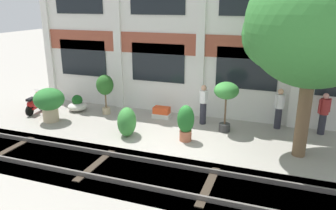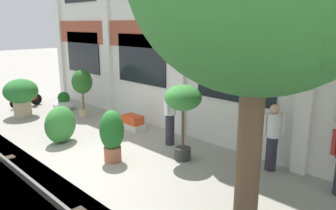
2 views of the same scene
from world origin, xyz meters
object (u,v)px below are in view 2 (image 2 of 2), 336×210
potted_plant_fluted_column (112,134)px  potted_plant_terracotta_small (183,103)px  potted_plant_wide_bowl (64,103)px  topiary_hedge (61,125)px  resident_watching_tracks (170,115)px  potted_plant_ribbed_drum (21,94)px  resident_by_doorway (273,135)px  potted_plant_low_pan (82,84)px  potted_plant_square_trough (133,123)px  scooter_near_curb (24,97)px

potted_plant_fluted_column → potted_plant_terracotta_small: size_ratio=0.68×
potted_plant_wide_bowl → topiary_hedge: topiary_hedge is taller
potted_plant_terracotta_small → resident_watching_tracks: 1.28m
potted_plant_ribbed_drum → resident_by_doorway: bearing=14.8°
potted_plant_terracotta_small → topiary_hedge: potted_plant_terracotta_small is taller
potted_plant_ribbed_drum → potted_plant_terracotta_small: bearing=10.7°
potted_plant_fluted_column → resident_watching_tracks: size_ratio=0.82×
potted_plant_fluted_column → resident_watching_tracks: 1.91m
potted_plant_low_pan → potted_plant_fluted_column: bearing=-21.3°
potted_plant_terracotta_small → topiary_hedge: bearing=-153.9°
potted_plant_square_trough → scooter_near_curb: bearing=-166.2°
potted_plant_low_pan → potted_plant_ribbed_drum: 2.40m
resident_by_doorway → potted_plant_wide_bowl: bearing=-134.1°
potted_plant_ribbed_drum → scooter_near_curb: 1.55m
scooter_near_curb → potted_plant_wide_bowl: bearing=-64.3°
potted_plant_wide_bowl → topiary_hedge: bearing=-28.4°
potted_plant_terracotta_small → potted_plant_ribbed_drum: 7.26m
resident_by_doorway → topiary_hedge: 5.96m
potted_plant_low_pan → resident_watching_tracks: potted_plant_low_pan is taller
potted_plant_ribbed_drum → resident_watching_tracks: resident_watching_tracks is taller
resident_watching_tracks → potted_plant_ribbed_drum: bearing=-8.5°
potted_plant_fluted_column → potted_plant_low_pan: (-4.22, 1.64, 0.53)m
potted_plant_square_trough → potted_plant_ribbed_drum: size_ratio=0.55×
potted_plant_wide_bowl → scooter_near_curb: bearing=-148.5°
potted_plant_square_trough → potted_plant_fluted_column: bearing=-49.8°
potted_plant_terracotta_small → potted_plant_wide_bowl: size_ratio=2.19×
scooter_near_curb → topiary_hedge: bearing=-106.1°
topiary_hedge → potted_plant_low_pan: bearing=136.1°
resident_watching_tracks → topiary_hedge: bearing=17.0°
potted_plant_square_trough → topiary_hedge: bearing=-102.7°
topiary_hedge → potted_plant_wide_bowl: bearing=151.6°
potted_plant_fluted_column → resident_by_doorway: (3.09, 2.41, 0.15)m
potted_plant_ribbed_drum → topiary_hedge: (3.73, -0.31, -0.32)m
resident_watching_tracks → potted_plant_wide_bowl: bearing=-22.7°
potted_plant_ribbed_drum → resident_watching_tracks: size_ratio=0.87×
potted_plant_square_trough → scooter_near_curb: scooter_near_curb is taller
potted_plant_terracotta_small → potted_plant_wide_bowl: (-6.87, 0.24, -1.22)m
potted_plant_ribbed_drum → resident_by_doorway: size_ratio=0.88×
scooter_near_curb → resident_by_doorway: size_ratio=0.85×
potted_plant_fluted_column → scooter_near_curb: 7.33m
potted_plant_fluted_column → scooter_near_curb: (-7.30, 0.63, -0.29)m
potted_plant_square_trough → resident_watching_tracks: resident_watching_tracks is taller
resident_by_doorway → resident_watching_tracks: bearing=-129.4°
potted_plant_square_trough → scooter_near_curb: 5.77m
resident_watching_tracks → potted_plant_fluted_column: bearing=59.3°
potted_plant_square_trough → potted_plant_ribbed_drum: (-4.25, -1.98, 0.64)m
potted_plant_low_pan → topiary_hedge: 2.87m
potted_plant_low_pan → scooter_near_curb: potted_plant_low_pan is taller
potted_plant_fluted_column → scooter_near_curb: bearing=175.1°
potted_plant_low_pan → resident_by_doorway: size_ratio=1.10×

